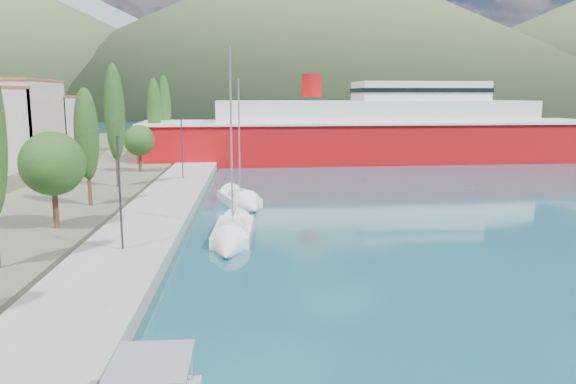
{
  "coord_description": "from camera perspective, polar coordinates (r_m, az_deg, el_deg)",
  "views": [
    {
      "loc": [
        -1.95,
        -17.48,
        8.91
      ],
      "look_at": [
        0.0,
        14.0,
        3.5
      ],
      "focal_mm": 35.0,
      "sensor_mm": 36.0,
      "label": 1
    }
  ],
  "objects": [
    {
      "name": "hills_far",
      "position": [
        655.14,
        9.2,
        15.61
      ],
      "size": [
        1480.0,
        900.0,
        180.0
      ],
      "color": "slate",
      "rests_on": "ground"
    },
    {
      "name": "sailboat_mid",
      "position": [
        45.6,
        -4.38,
        -1.16
      ],
      "size": [
        4.54,
        8.06,
        11.29
      ],
      "color": "silver",
      "rests_on": "ground"
    },
    {
      "name": "lamp_posts",
      "position": [
        32.3,
        -16.11,
        0.75
      ],
      "size": [
        0.15,
        48.69,
        6.06
      ],
      "color": "#2D2D33",
      "rests_on": "quay"
    },
    {
      "name": "ground",
      "position": [
        137.78,
        -2.75,
        6.01
      ],
      "size": [
        1400.0,
        1400.0,
        0.0
      ],
      "primitive_type": "plane",
      "color": "#184E5A"
    },
    {
      "name": "hills_near",
      "position": [
        404.6,
        11.17,
        15.26
      ],
      "size": [
        1010.0,
        520.0,
        115.0
      ],
      "color": "#425530",
      "rests_on": "ground"
    },
    {
      "name": "tree_row",
      "position": [
        49.85,
        -18.06,
        5.9
      ],
      "size": [
        3.98,
        63.23,
        11.09
      ],
      "color": "#47301E",
      "rests_on": "land_strip"
    },
    {
      "name": "ferry",
      "position": [
        79.03,
        8.8,
        5.9
      ],
      "size": [
        63.3,
        16.46,
        12.45
      ],
      "color": "#AA0B0F",
      "rests_on": "ground"
    },
    {
      "name": "quay",
      "position": [
        44.86,
        -12.53,
        -1.44
      ],
      "size": [
        5.0,
        88.0,
        0.8
      ],
      "primitive_type": "cube",
      "color": "gray",
      "rests_on": "ground"
    },
    {
      "name": "sailboat_near",
      "position": [
        34.09,
        -5.85,
        -4.93
      ],
      "size": [
        2.72,
        8.98,
        12.78
      ],
      "color": "silver",
      "rests_on": "ground"
    }
  ]
}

